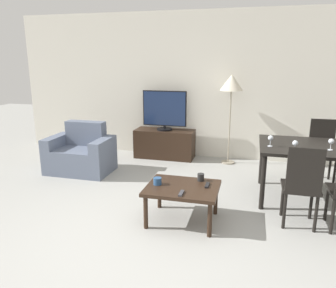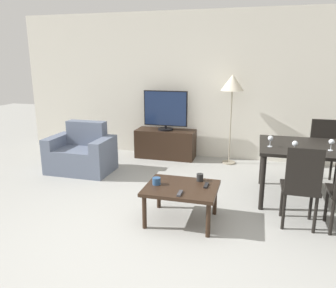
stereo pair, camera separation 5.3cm
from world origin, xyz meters
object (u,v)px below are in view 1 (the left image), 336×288
tv_stand (165,144)px  coffee_table (182,191)px  dining_chair_far (322,148)px  remote_primary (181,193)px  cup_colored_far (157,181)px  remote_secondary (207,185)px  wine_glass_left (295,144)px  dining_chair_near (302,183)px  cup_white_near (201,177)px  wine_glass_right (271,139)px  armchair (81,154)px  tv (165,110)px  floor_lamp (232,86)px  dining_table (315,152)px  wine_glass_center (331,142)px

tv_stand → coffee_table: tv_stand is taller
dining_chair_far → remote_primary: bearing=-130.4°
tv_stand → cup_colored_far: bearing=-76.7°
remote_secondary → wine_glass_left: 1.19m
dining_chair_near → remote_primary: bearing=-162.0°
tv_stand → coffee_table: bearing=-70.2°
coffee_table → cup_white_near: size_ratio=9.27×
wine_glass_right → wine_glass_left: bearing=-36.3°
armchair → dining_chair_near: dining_chair_near is taller
tv → floor_lamp: (1.21, -0.04, 0.48)m
coffee_table → remote_secondary: remote_secondary is taller
tv → wine_glass_left: bearing=-40.1°
cup_colored_far → cup_white_near: bearing=27.8°
remote_primary → wine_glass_left: 1.54m
cup_white_near → wine_glass_left: wine_glass_left is taller
remote_primary → wine_glass_left: size_ratio=1.03×
armchair → remote_secondary: bearing=-27.8°
dining_table → cup_white_near: 1.59m
wine_glass_left → cup_colored_far: bearing=-156.9°
coffee_table → floor_lamp: 2.61m
tv_stand → cup_white_near: 2.44m
coffee_table → cup_white_near: bearing=53.4°
wine_glass_left → wine_glass_right: 0.34m
dining_chair_near → wine_glass_center: 0.83m
dining_chair_near → remote_primary: (-1.27, -0.41, -0.09)m
armchair → wine_glass_center: 3.77m
tv → wine_glass_left: 2.76m
armchair → wine_glass_left: (3.26, -0.65, 0.56)m
floor_lamp → tv: bearing=177.9°
tv → coffee_table: bearing=-70.2°
tv → dining_chair_far: bearing=-12.2°
cup_colored_far → floor_lamp: bearing=75.1°
armchair → cup_white_near: size_ratio=11.70×
coffee_table → remote_primary: (0.03, -0.22, 0.06)m
dining_chair_near → wine_glass_left: 0.56m
tv → wine_glass_center: (2.55, -1.57, -0.06)m
cup_colored_far → coffee_table: bearing=2.7°
tv → wine_glass_left: size_ratio=5.70×
remote_primary → floor_lamp: bearing=83.2°
armchair → dining_table: 3.59m
floor_lamp → wine_glass_right: size_ratio=10.90×
dining_chair_near → remote_primary: size_ratio=6.35×
dining_table → wine_glass_center: bearing=-50.7°
dining_chair_near → cup_white_near: size_ratio=10.74×
tv → dining_table: tv is taller
floor_lamp → remote_secondary: size_ratio=10.61×
tv → coffee_table: (0.87, -2.42, -0.54)m
coffee_table → cup_white_near: cup_white_near is taller
armchair → remote_primary: armchair is taller
dining_chair_far → wine_glass_center: dining_chair_far is taller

